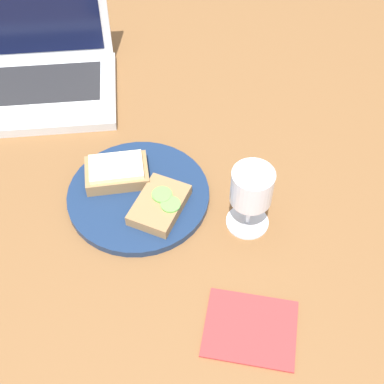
# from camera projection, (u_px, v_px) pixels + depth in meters

# --- Properties ---
(wooden_table) EXTENTS (1.40, 1.40, 0.03)m
(wooden_table) POSITION_uv_depth(u_px,v_px,m) (170.00, 203.00, 0.97)
(wooden_table) COLOR brown
(wooden_table) RESTS_ON ground
(plate) EXTENTS (0.25, 0.25, 0.01)m
(plate) POSITION_uv_depth(u_px,v_px,m) (139.00, 195.00, 0.95)
(plate) COLOR navy
(plate) RESTS_ON wooden_table
(sandwich_with_cucumber) EXTENTS (0.12, 0.13, 0.03)m
(sandwich_with_cucumber) POSITION_uv_depth(u_px,v_px,m) (160.00, 204.00, 0.92)
(sandwich_with_cucumber) COLOR #937047
(sandwich_with_cucumber) RESTS_ON plate
(sandwich_with_cheese) EXTENTS (0.12, 0.08, 0.03)m
(sandwich_with_cheese) POSITION_uv_depth(u_px,v_px,m) (117.00, 172.00, 0.96)
(sandwich_with_cheese) COLOR #937047
(sandwich_with_cheese) RESTS_ON plate
(wine_glass) EXTENTS (0.07, 0.07, 0.13)m
(wine_glass) POSITION_uv_depth(u_px,v_px,m) (252.00, 189.00, 0.85)
(wine_glass) COLOR white
(wine_glass) RESTS_ON wooden_table
(laptop) EXTENTS (0.35, 0.25, 0.21)m
(laptop) POSITION_uv_depth(u_px,v_px,m) (30.00, 74.00, 1.12)
(laptop) COLOR silver
(laptop) RESTS_ON wooden_table
(napkin) EXTENTS (0.16, 0.15, 0.00)m
(napkin) POSITION_uv_depth(u_px,v_px,m) (250.00, 328.00, 0.80)
(napkin) COLOR #B23333
(napkin) RESTS_ON wooden_table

